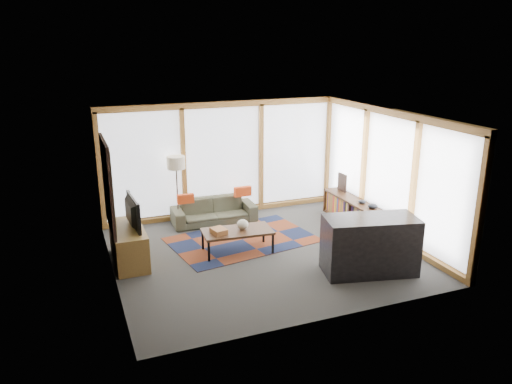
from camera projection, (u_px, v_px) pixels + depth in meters
name	position (u px, v px, depth m)	size (l,w,h in m)	color
ground	(264.00, 253.00, 9.48)	(5.50, 5.50, 0.00)	#323230
room_envelope	(277.00, 165.00, 9.70)	(5.52, 5.02, 2.62)	#433931
rug	(242.00, 240.00, 10.10)	(2.80, 1.80, 0.01)	maroon
sofa	(214.00, 211.00, 11.00)	(1.83, 0.72, 0.54)	#323425
pillow_left	(186.00, 199.00, 10.63)	(0.36, 0.11, 0.20)	#BF3C15
pillow_right	(243.00, 191.00, 11.12)	(0.39, 0.12, 0.21)	#BF3C15
floor_lamp	(177.00, 191.00, 10.69)	(0.39, 0.39, 1.54)	#30231A
coffee_table	(237.00, 241.00, 9.48)	(1.31, 0.65, 0.44)	black
book_stack	(219.00, 231.00, 9.25)	(0.24, 0.30, 0.10)	#995D30
vase	(243.00, 224.00, 9.45)	(0.22, 0.22, 0.19)	beige
bookshelf	(356.00, 213.00, 10.82)	(0.40, 2.20, 0.55)	black
bowl_a	(373.00, 206.00, 10.27)	(0.21, 0.21, 0.10)	black
bowl_b	(362.00, 202.00, 10.58)	(0.16, 0.16, 0.08)	black
shelf_picture	(342.00, 182.00, 11.41)	(0.04, 0.31, 0.41)	black
tv_console	(129.00, 245.00, 9.01)	(0.55, 1.32, 0.66)	brown
television	(128.00, 213.00, 8.85)	(0.97, 0.13, 0.56)	black
bar_counter	(370.00, 245.00, 8.58)	(1.58, 0.74, 1.00)	black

